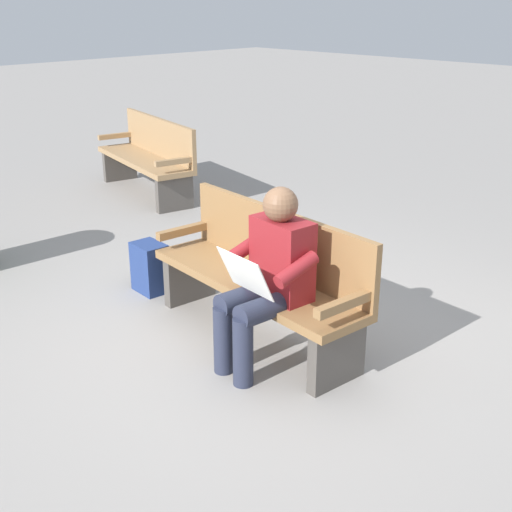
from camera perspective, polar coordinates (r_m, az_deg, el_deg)
ground_plane at (r=4.81m, az=-0.13°, el=-6.83°), size 40.00×40.00×0.00m
bench_near at (r=4.65m, az=0.54°, el=-1.57°), size 1.84×0.65×0.90m
person_seated at (r=4.21m, az=1.07°, el=-1.60°), size 0.60×0.60×1.18m
backpack at (r=5.51m, az=-8.91°, el=-0.99°), size 0.30×0.26×0.41m
bench_far at (r=8.25m, az=-9.03°, el=8.36°), size 1.86×0.85×0.90m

